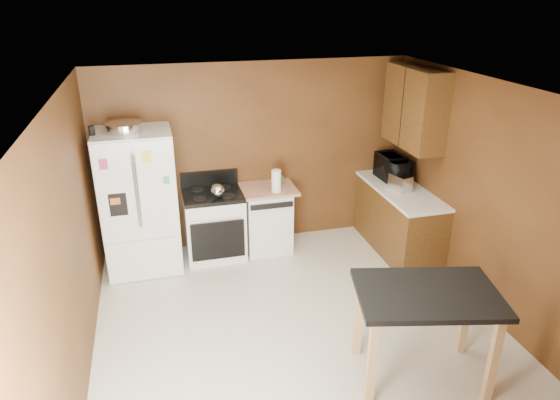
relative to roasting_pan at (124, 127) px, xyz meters
name	(u,v)px	position (x,y,z in m)	size (l,w,h in m)	color
floor	(302,334)	(1.62, -1.87, -1.85)	(4.50, 4.50, 0.00)	silver
ceiling	(307,95)	(1.62, -1.87, 0.65)	(4.50, 4.50, 0.00)	white
wall_back	(255,156)	(1.62, 0.38, -0.60)	(4.20, 4.20, 0.00)	#5B3418
wall_left	(69,254)	(-0.48, -1.87, -0.60)	(4.50, 4.50, 0.00)	#5B3418
wall_right	(496,204)	(3.72, -1.87, -0.60)	(4.50, 4.50, 0.00)	#5B3418
roasting_pan	(124,127)	(0.00, 0.00, 0.00)	(0.42, 0.42, 0.10)	silver
pen_cup	(92,131)	(-0.35, -0.07, 0.00)	(0.07, 0.07, 0.11)	black
kettle	(218,191)	(1.03, -0.11, -0.86)	(0.18, 0.18, 0.18)	silver
paper_towel	(276,181)	(1.81, -0.07, -0.82)	(0.13, 0.13, 0.29)	white
green_canister	(280,180)	(1.91, 0.17, -0.91)	(0.10, 0.10, 0.11)	green
toaster	(400,183)	(3.38, -0.46, -0.85)	(0.17, 0.28, 0.21)	silver
microwave	(393,169)	(3.45, -0.08, -0.80)	(0.56, 0.38, 0.31)	black
refrigerator	(140,202)	(0.07, -0.01, -0.95)	(0.90, 0.80, 1.80)	white
gas_range	(214,224)	(0.98, 0.05, -1.39)	(0.76, 0.68, 1.10)	white
dishwasher	(267,218)	(1.70, 0.08, -1.40)	(0.78, 0.63, 0.89)	white
right_cabinets	(403,187)	(3.46, -0.39, -0.94)	(0.63, 1.58, 2.45)	brown
island	(426,305)	(2.50, -2.71, -1.08)	(1.38, 1.08, 0.91)	black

